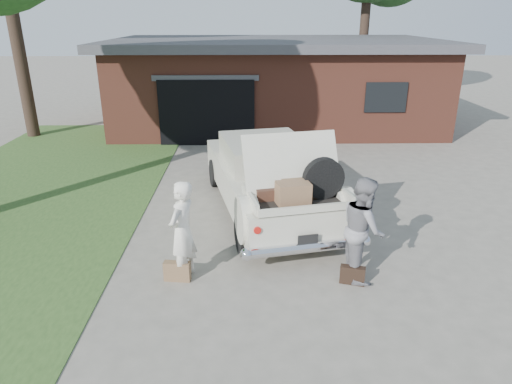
{
  "coord_description": "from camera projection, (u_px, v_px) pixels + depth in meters",
  "views": [
    {
      "loc": [
        -0.16,
        -7.28,
        4.16
      ],
      "look_at": [
        0.0,
        0.6,
        1.1
      ],
      "focal_mm": 32.0,
      "sensor_mm": 36.0,
      "label": 1
    }
  ],
  "objects": [
    {
      "name": "woman_left",
      "position": [
        182.0,
        231.0,
        7.46
      ],
      "size": [
        0.62,
        0.74,
        1.72
      ],
      "primitive_type": "imported",
      "rotation": [
        0.0,
        0.0,
        -1.97
      ],
      "color": "white",
      "rests_on": "ground"
    },
    {
      "name": "ground",
      "position": [
        257.0,
        260.0,
        8.29
      ],
      "size": [
        90.0,
        90.0,
        0.0
      ],
      "primitive_type": "plane",
      "color": "gray",
      "rests_on": "ground"
    },
    {
      "name": "grass_strip",
      "position": [
        26.0,
        200.0,
        10.97
      ],
      "size": [
        6.0,
        16.0,
        0.02
      ],
      "primitive_type": "cube",
      "color": "#2D4C1E",
      "rests_on": "ground"
    },
    {
      "name": "suitcase_right",
      "position": [
        352.0,
        275.0,
        7.52
      ],
      "size": [
        0.43,
        0.24,
        0.31
      ],
      "primitive_type": "cube",
      "rotation": [
        0.0,
        0.0,
        -0.29
      ],
      "color": "black",
      "rests_on": "ground"
    },
    {
      "name": "sedan",
      "position": [
        269.0,
        177.0,
        10.13
      ],
      "size": [
        3.19,
        5.79,
        2.15
      ],
      "rotation": [
        0.0,
        0.0,
        0.21
      ],
      "color": "beige",
      "rests_on": "ground"
    },
    {
      "name": "suitcase_left",
      "position": [
        177.0,
        271.0,
        7.61
      ],
      "size": [
        0.46,
        0.2,
        0.34
      ],
      "primitive_type": "cube",
      "rotation": [
        0.0,
        0.0,
        -0.13
      ],
      "color": "brown",
      "rests_on": "ground"
    },
    {
      "name": "house",
      "position": [
        275.0,
        81.0,
        18.4
      ],
      "size": [
        12.8,
        7.8,
        3.3
      ],
      "color": "brown",
      "rests_on": "ground"
    },
    {
      "name": "woman_right",
      "position": [
        363.0,
        228.0,
        7.5
      ],
      "size": [
        0.69,
        0.88,
        1.77
      ],
      "primitive_type": "imported",
      "rotation": [
        0.0,
        0.0,
        1.6
      ],
      "color": "gray",
      "rests_on": "ground"
    }
  ]
}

